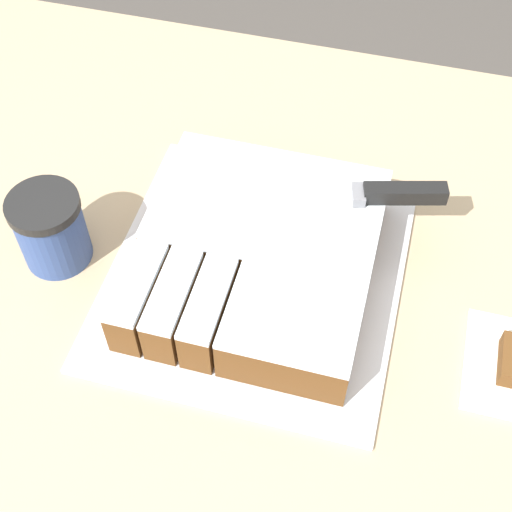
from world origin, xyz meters
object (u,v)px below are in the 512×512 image
object	(u,v)px
coffee_cup	(51,229)
knife	(368,195)
cake	(258,255)
cake_board	(256,274)

from	to	relation	value
coffee_cup	knife	bearing A→B (deg)	19.23
cake	knife	xyz separation A→B (m)	(0.12, 0.10, 0.04)
cake_board	knife	bearing A→B (deg)	39.42
cake_board	coffee_cup	size ratio (longest dim) A/B	3.76
cake	coffee_cup	distance (m)	0.27
cake_board	cake	xyz separation A→B (m)	(0.00, 0.00, 0.04)
knife	coffee_cup	world-z (taller)	coffee_cup
cake_board	coffee_cup	xyz separation A→B (m)	(-0.26, -0.03, 0.05)
cake	coffee_cup	world-z (taller)	coffee_cup
cake	knife	size ratio (longest dim) A/B	0.96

